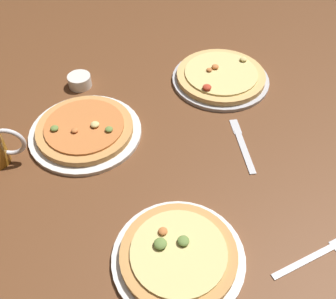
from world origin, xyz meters
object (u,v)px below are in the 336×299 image
at_px(pizza_plate_near, 178,255).
at_px(pizza_plate_side, 221,77).
at_px(pizza_plate_far, 85,130).
at_px(knife_right, 242,144).
at_px(fork_left, 314,256).
at_px(ramekin_sauce, 80,81).

distance_m(pizza_plate_near, pizza_plate_side, 0.66).
distance_m(pizza_plate_near, pizza_plate_far, 0.47).
relative_size(pizza_plate_side, knife_right, 1.51).
height_order(pizza_plate_near, fork_left, pizza_plate_near).
relative_size(pizza_plate_near, pizza_plate_far, 0.91).
bearing_deg(fork_left, pizza_plate_side, 92.80).
relative_size(pizza_plate_near, knife_right, 1.38).
bearing_deg(knife_right, pizza_plate_far, 164.12).
xyz_separation_m(pizza_plate_far, pizza_plate_side, (0.45, 0.17, 0.00)).
xyz_separation_m(pizza_plate_near, pizza_plate_far, (-0.19, 0.43, -0.00)).
bearing_deg(pizza_plate_far, ramekin_sauce, 92.37).
bearing_deg(pizza_plate_side, knife_right, -93.49).
height_order(pizza_plate_far, pizza_plate_side, pizza_plate_side).
relative_size(ramekin_sauce, fork_left, 0.36).
relative_size(pizza_plate_far, fork_left, 1.56).
height_order(pizza_plate_far, ramekin_sauce, pizza_plate_far).
height_order(pizza_plate_far, knife_right, pizza_plate_far).
height_order(pizza_plate_far, fork_left, pizza_plate_far).
relative_size(pizza_plate_side, fork_left, 1.56).
distance_m(pizza_plate_far, pizza_plate_side, 0.48).
relative_size(pizza_plate_far, knife_right, 1.51).
distance_m(pizza_plate_side, knife_right, 0.30).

